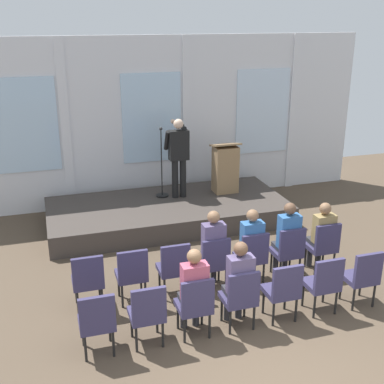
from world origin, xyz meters
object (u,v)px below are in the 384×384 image
at_px(chair_r0_c0, 88,279).
at_px(chair_r1_c3, 240,296).
at_px(chair_r1_c6, 363,275).
at_px(chair_r1_c4, 283,288).
at_px(audience_r0_c6, 322,233).
at_px(chair_r1_c1, 147,311).
at_px(audience_r1_c3, 239,280).
at_px(chair_r0_c5, 289,249).
at_px(audience_r0_c4, 251,242).
at_px(lectern, 225,168).
at_px(chair_r0_c2, 174,266).
at_px(audience_r0_c5, 287,236).
at_px(audience_r1_c2, 193,287).
at_px(chair_r0_c1, 132,272).
at_px(chair_r0_c4, 252,255).
at_px(mic_stand, 162,182).
at_px(chair_r0_c6, 323,244).
at_px(chair_r0_c3, 214,260).
at_px(audience_r0_c3, 212,246).
at_px(chair_r1_c5, 324,281).
at_px(chair_r1_c0, 97,320).
at_px(chair_r1_c2, 195,303).
at_px(speaker, 178,152).

bearing_deg(chair_r0_c0, chair_r1_c3, -29.16).
bearing_deg(chair_r1_c6, chair_r1_c4, 180.00).
height_order(audience_r0_c6, chair_r1_c1, audience_r0_c6).
bearing_deg(audience_r0_c6, audience_r1_c3, -150.76).
bearing_deg(chair_r0_c5, audience_r0_c4, 172.96).
bearing_deg(chair_r1_c4, lectern, 80.20).
distance_m(chair_r0_c2, audience_r0_c5, 2.01).
bearing_deg(audience_r1_c2, chair_r1_c6, -1.75).
xyz_separation_m(chair_r0_c0, chair_r0_c1, (0.66, 0.00, 0.00)).
distance_m(chair_r0_c4, chair_r1_c1, 2.28).
height_order(mic_stand, chair_r0_c6, mic_stand).
relative_size(chair_r0_c5, audience_r1_c2, 0.71).
distance_m(chair_r0_c3, audience_r0_c4, 0.70).
relative_size(audience_r1_c3, chair_r1_c6, 1.43).
distance_m(audience_r0_c5, audience_r0_c6, 0.67).
xyz_separation_m(lectern, chair_r0_c2, (-2.08, -3.26, -0.46)).
relative_size(lectern, audience_r1_c3, 0.87).
bearing_deg(chair_r0_c3, audience_r0_c5, 3.44).
distance_m(chair_r0_c2, chair_r1_c6, 2.88).
bearing_deg(audience_r1_c3, audience_r0_c3, 90.00).
relative_size(chair_r0_c6, chair_r1_c5, 1.00).
bearing_deg(lectern, mic_stand, 175.11).
bearing_deg(chair_r1_c3, audience_r0_c3, 90.00).
relative_size(chair_r0_c1, chair_r0_c3, 1.00).
distance_m(audience_r0_c3, chair_r1_c0, 2.33).
height_order(chair_r0_c3, chair_r1_c1, same).
xyz_separation_m(chair_r0_c0, audience_r1_c3, (1.99, -1.03, 0.21)).
xyz_separation_m(chair_r0_c5, chair_r1_c1, (-2.66, -1.11, 0.00)).
relative_size(mic_stand, chair_r1_c2, 1.65).
relative_size(audience_r0_c5, chair_r1_c1, 1.43).
distance_m(chair_r0_c1, chair_r0_c2, 0.66).
bearing_deg(chair_r0_c5, lectern, 88.41).
xyz_separation_m(chair_r1_c1, chair_r1_c4, (1.99, 0.00, 0.00)).
relative_size(speaker, chair_r1_c4, 1.85).
xyz_separation_m(speaker, chair_r1_c5, (1.00, -4.36, -0.92)).
bearing_deg(chair_r1_c3, chair_r0_c3, 90.00).
bearing_deg(chair_r0_c6, chair_r1_c3, -150.84).
bearing_deg(chair_r0_c1, chair_r0_c6, 0.00).
height_order(chair_r0_c4, chair_r1_c2, same).
distance_m(mic_stand, chair_r1_c2, 4.55).
bearing_deg(chair_r0_c2, chair_r1_c0, -140.07).
bearing_deg(chair_r1_c5, audience_r0_c4, 119.09).
bearing_deg(chair_r1_c1, audience_r1_c3, 3.46).
distance_m(mic_stand, chair_r0_c2, 3.45).
bearing_deg(chair_r1_c4, audience_r0_c6, 41.99).
bearing_deg(chair_r1_c0, chair_r1_c6, 0.00).
height_order(audience_r0_c3, audience_r0_c5, audience_r0_c3).
bearing_deg(audience_r1_c2, speaker, 76.93).
relative_size(chair_r0_c6, chair_r1_c1, 1.00).
relative_size(lectern, chair_r1_c0, 1.23).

